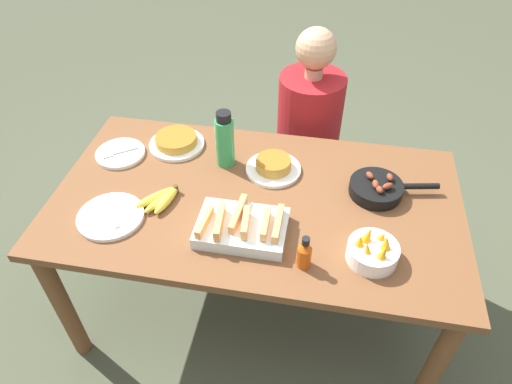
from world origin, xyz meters
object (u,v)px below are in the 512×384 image
at_px(empty_plate_near_front, 111,216).
at_px(banana_bunch, 162,199).
at_px(melon_tray, 242,227).
at_px(frittata_plate_side, 273,166).
at_px(hot_sauce_bottle, 304,254).
at_px(empty_plate_far_left, 120,153).
at_px(frittata_plate_center, 176,142).
at_px(person_figure, 306,151).
at_px(fruit_bowl_mango, 373,251).
at_px(water_bottle, 225,140).
at_px(skillet, 377,188).

bearing_deg(empty_plate_near_front, banana_bunch, 35.62).
bearing_deg(melon_tray, frittata_plate_side, 80.91).
height_order(frittata_plate_side, empty_plate_near_front, frittata_plate_side).
height_order(banana_bunch, hot_sauce_bottle, hot_sauce_bottle).
distance_m(empty_plate_near_front, empty_plate_far_left, 0.38).
relative_size(frittata_plate_center, person_figure, 0.21).
distance_m(fruit_bowl_mango, water_bottle, 0.74).
bearing_deg(empty_plate_far_left, fruit_bowl_mango, -19.94).
xyz_separation_m(frittata_plate_center, person_figure, (0.56, 0.40, -0.28)).
bearing_deg(frittata_plate_side, banana_bunch, -146.35).
distance_m(banana_bunch, empty_plate_far_left, 0.37).
height_order(frittata_plate_center, person_figure, person_figure).
relative_size(skillet, fruit_bowl_mango, 1.99).
height_order(banana_bunch, melon_tray, melon_tray).
distance_m(frittata_plate_side, fruit_bowl_mango, 0.57).
bearing_deg(frittata_plate_center, hot_sauce_bottle, -42.14).
bearing_deg(skillet, hot_sauce_bottle, -132.41).
bearing_deg(person_figure, fruit_bowl_mango, -72.01).
bearing_deg(frittata_plate_center, melon_tray, -49.69).
bearing_deg(empty_plate_far_left, hot_sauce_bottle, -28.38).
xyz_separation_m(banana_bunch, person_figure, (0.51, 0.76, -0.27)).
height_order(empty_plate_far_left, person_figure, person_figure).
relative_size(hot_sauce_bottle, person_figure, 0.12).
relative_size(banana_bunch, skillet, 0.50).
bearing_deg(banana_bunch, empty_plate_near_front, -144.38).
bearing_deg(empty_plate_far_left, person_figure, 32.95).
height_order(skillet, fruit_bowl_mango, fruit_bowl_mango).
distance_m(frittata_plate_side, hot_sauce_bottle, 0.50).
relative_size(banana_bunch, empty_plate_far_left, 0.82).
distance_m(banana_bunch, skillet, 0.84).
height_order(empty_plate_near_front, water_bottle, water_bottle).
xyz_separation_m(frittata_plate_side, empty_plate_near_front, (-0.56, -0.38, -0.02)).
bearing_deg(banana_bunch, frittata_plate_center, 98.54).
bearing_deg(frittata_plate_center, skillet, -10.44).
bearing_deg(water_bottle, frittata_plate_side, -4.46).
relative_size(banana_bunch, empty_plate_near_front, 0.70).
height_order(frittata_plate_side, hot_sauce_bottle, hot_sauce_bottle).
relative_size(frittata_plate_side, water_bottle, 0.91).
height_order(melon_tray, frittata_plate_side, melon_tray).
bearing_deg(banana_bunch, fruit_bowl_mango, -9.84).
distance_m(melon_tray, empty_plate_near_front, 0.50).
bearing_deg(water_bottle, hot_sauce_bottle, -51.91).
distance_m(melon_tray, water_bottle, 0.42).
relative_size(frittata_plate_side, hot_sauce_bottle, 1.72).
height_order(frittata_plate_side, fruit_bowl_mango, fruit_bowl_mango).
bearing_deg(empty_plate_far_left, frittata_plate_center, 25.88).
xyz_separation_m(empty_plate_near_front, fruit_bowl_mango, (0.96, -0.02, 0.03)).
bearing_deg(banana_bunch, hot_sauce_bottle, -19.90).
height_order(fruit_bowl_mango, hot_sauce_bottle, hot_sauce_bottle).
bearing_deg(empty_plate_near_front, person_figure, 52.61).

